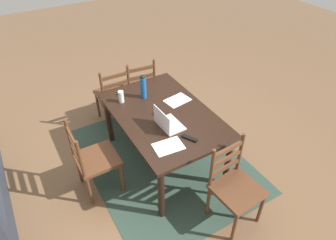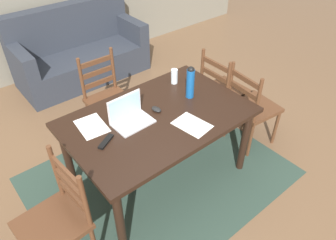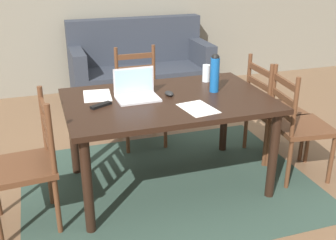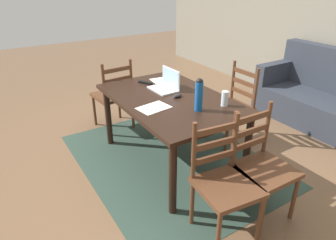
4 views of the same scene
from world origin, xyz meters
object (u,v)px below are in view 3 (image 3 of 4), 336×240
Objects in this scene: chair_far_head at (140,98)px; chair_right_near at (298,126)px; dining_table at (168,109)px; chair_right_far at (272,109)px; chair_left_near at (27,165)px; laptop at (136,91)px; couch at (140,69)px; computer_mouse at (169,93)px; drinking_glass at (206,73)px; tv_remote at (101,105)px; water_bottle at (215,72)px.

chair_far_head is 1.53m from chair_right_near.
dining_table is 1.12m from chair_right_far.
chair_far_head is at bearing 45.21° from chair_left_near.
laptop is (-0.23, -0.79, 0.35)m from chair_far_head.
couch is at bearing 75.57° from chair_far_head.
computer_mouse is (0.03, 0.06, 0.10)m from dining_table.
couch is (-0.71, 2.50, -0.11)m from chair_right_near.
chair_left_near is at bearing -134.79° from chair_far_head.
laptop is at bearing -105.04° from couch.
chair_left_near is 0.96m from laptop.
drinking_glass reaches higher than tv_remote.
chair_far_head is 0.53× the size of couch.
dining_table is 9.28× the size of tv_remote.
laptop is (0.85, 0.29, 0.35)m from chair_left_near.
tv_remote is at bearing 173.41° from chair_right_near.
dining_table is 0.13m from computer_mouse.
water_bottle is (0.64, -0.05, 0.10)m from laptop.
chair_left_near is at bearing -161.24° from drinking_glass.
water_bottle is at bearing -166.28° from chair_right_far.
chair_right_far is 1.00× the size of chair_right_near.
tv_remote is at bearing -178.31° from dining_table.
chair_far_head is 1.46m from couch.
chair_right_near is at bearing -19.86° from water_bottle.
chair_right_near is at bearing -12.48° from laptop.
couch is 12.19× the size of drinking_glass.
couch reaches higher than chair_right_far.
laptop is 1.05× the size of water_bottle.
chair_right_near is 0.89m from drinking_glass.
chair_far_head is at bearing 115.80° from water_bottle.
tv_remote is (-1.60, -0.22, 0.31)m from chair_right_far.
chair_far_head is at bearing 134.83° from chair_right_near.
chair_right_far is at bearing 90.04° from chair_right_near.
tv_remote is (0.56, 0.19, 0.31)m from chair_left_near.
couch is at bearing 74.19° from computer_mouse.
chair_right_near is 2.91× the size of laptop.
water_bottle reaches higher than tv_remote.
water_bottle reaches higher than chair_far_head.
drinking_glass is at bearing 18.57° from laptop.
couch reaches higher than chair_right_near.
laptop is 0.72m from drinking_glass.
chair_left_near is 1.00× the size of chair_right_far.
couch is (-0.71, 2.09, -0.11)m from chair_right_far.
chair_far_head is 5.59× the size of tv_remote.
chair_right_near is (1.08, -0.20, -0.21)m from dining_table.
couch is (0.36, 2.30, -0.32)m from dining_table.
water_bottle is 1.83× the size of tv_remote.
chair_left_near is 0.53× the size of couch.
laptop is 0.65m from water_bottle.
water_bottle is at bearing -99.76° from drinking_glass.
water_bottle is at bearing 9.33° from chair_left_near.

